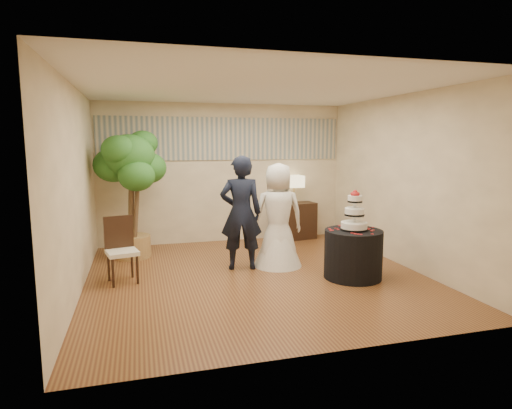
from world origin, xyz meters
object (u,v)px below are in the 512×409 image
object	(u,v)px
cake_table	(353,254)
wedding_cake	(355,210)
console	(294,221)
bride	(278,215)
table_lamp	(294,189)
ficus_tree	(131,194)
side_chair	(122,250)
groom	(241,213)

from	to	relation	value
cake_table	wedding_cake	xyz separation A→B (m)	(0.00, 0.00, 0.67)
console	bride	bearing A→B (deg)	-126.09
table_lamp	ficus_tree	bearing A→B (deg)	-169.24
wedding_cake	console	distance (m)	2.78
ficus_tree	cake_table	bearing A→B (deg)	-33.04
wedding_cake	side_chair	size ratio (longest dim) A/B	0.63
ficus_tree	side_chair	size ratio (longest dim) A/B	2.39
cake_table	side_chair	world-z (taller)	side_chair
groom	bride	xyz separation A→B (m)	(0.62, 0.00, -0.06)
groom	table_lamp	world-z (taller)	groom
console	table_lamp	xyz separation A→B (m)	(0.00, 0.00, 0.67)
cake_table	table_lamp	distance (m)	2.79
groom	ficus_tree	size ratio (longest dim) A/B	0.80
cake_table	groom	bearing A→B (deg)	148.87
groom	side_chair	size ratio (longest dim) A/B	1.91
groom	table_lamp	size ratio (longest dim) A/B	3.15
wedding_cake	ficus_tree	bearing A→B (deg)	146.96
wedding_cake	console	bearing A→B (deg)	88.85
groom	table_lamp	xyz separation A→B (m)	(1.57, 1.79, 0.14)
console	side_chair	xyz separation A→B (m)	(-3.39, -2.01, 0.10)
bride	wedding_cake	size ratio (longest dim) A/B	2.82
console	table_lamp	distance (m)	0.67
bride	console	size ratio (longest dim) A/B	1.85
groom	wedding_cake	distance (m)	1.77
groom	side_chair	world-z (taller)	groom
cake_table	table_lamp	world-z (taller)	table_lamp
console	table_lamp	bearing A→B (deg)	0.00
ficus_tree	side_chair	xyz separation A→B (m)	(-0.13, -1.39, -0.66)
groom	console	distance (m)	2.44
console	ficus_tree	distance (m)	3.41
wedding_cake	console	world-z (taller)	wedding_cake
cake_table	side_chair	distance (m)	3.41
groom	wedding_cake	size ratio (longest dim) A/B	3.02
groom	wedding_cake	xyz separation A→B (m)	(1.51, -0.91, 0.12)
console	ficus_tree	size ratio (longest dim) A/B	0.40
table_lamp	ficus_tree	distance (m)	3.32
console	ficus_tree	xyz separation A→B (m)	(-3.26, -0.62, 0.76)
table_lamp	side_chair	world-z (taller)	table_lamp
ficus_tree	side_chair	world-z (taller)	ficus_tree
bride	side_chair	size ratio (longest dim) A/B	1.78
cake_table	side_chair	bearing A→B (deg)	168.31
cake_table	ficus_tree	bearing A→B (deg)	146.96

